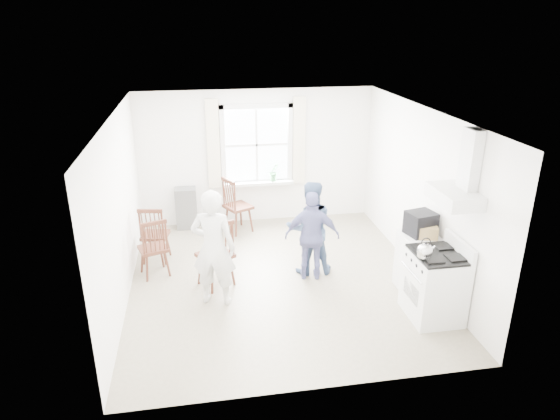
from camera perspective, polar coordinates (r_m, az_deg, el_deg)
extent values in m
cube|color=gray|center=(7.89, -0.23, -7.98)|extent=(4.62, 5.12, 0.02)
cube|color=white|center=(9.72, -2.70, 6.07)|extent=(4.62, 0.04, 2.64)
cube|color=white|center=(5.10, 4.49, -8.80)|extent=(4.62, 0.04, 2.64)
cube|color=white|center=(7.34, -18.00, -0.12)|extent=(0.04, 5.12, 2.64)
cube|color=white|center=(8.01, 16.00, 1.88)|extent=(0.04, 5.12, 2.64)
cube|color=white|center=(6.99, -0.26, 11.08)|extent=(4.62, 5.12, 0.02)
cube|color=white|center=(9.62, -2.70, 7.45)|extent=(1.20, 0.02, 1.40)
cube|color=silver|center=(9.44, -2.76, 11.80)|extent=(1.38, 0.09, 0.09)
cube|color=silver|center=(9.80, -2.61, 3.18)|extent=(1.38, 0.09, 0.09)
cube|color=silver|center=(9.54, -6.56, 7.21)|extent=(0.09, 0.09, 1.58)
cube|color=silver|center=(9.69, 1.14, 7.57)|extent=(0.09, 0.09, 1.58)
cube|color=silver|center=(9.72, -2.55, 3.13)|extent=(1.38, 0.24, 0.06)
cube|color=#F4E8C8|center=(9.50, -7.63, 7.42)|extent=(0.24, 0.05, 1.70)
cube|color=#F4E8C8|center=(9.70, 2.18, 7.88)|extent=(0.24, 0.05, 1.70)
cube|color=silver|center=(6.63, 19.27, 1.50)|extent=(0.45, 0.76, 0.18)
cube|color=silver|center=(6.57, 20.92, 5.42)|extent=(0.14, 0.30, 0.76)
cube|color=slate|center=(9.75, -10.66, 0.21)|extent=(0.40, 0.30, 0.80)
cube|color=white|center=(7.09, 17.19, -8.32)|extent=(0.65, 0.76, 0.92)
cube|color=black|center=(6.88, 17.62, -4.87)|extent=(0.61, 0.72, 0.03)
cube|color=white|center=(6.98, 19.86, -4.00)|extent=(0.06, 0.76, 0.20)
cylinder|color=silver|center=(6.84, 14.80, -6.92)|extent=(0.02, 0.61, 0.02)
sphere|color=silver|center=(6.66, 16.24, -4.49)|extent=(0.20, 0.20, 0.20)
cylinder|color=silver|center=(6.68, 16.18, -4.96)|extent=(0.18, 0.18, 0.04)
torus|color=black|center=(6.61, 16.34, -3.55)|extent=(0.13, 0.03, 0.13)
cube|color=silver|center=(7.68, 15.42, -5.83)|extent=(0.50, 0.55, 0.90)
cube|color=black|center=(7.48, 15.72, -2.04)|extent=(0.45, 0.42, 0.18)
cube|color=black|center=(7.41, 15.85, -0.84)|extent=(0.45, 0.42, 0.16)
cube|color=#9C7F4B|center=(7.38, 16.49, -2.45)|extent=(0.32, 0.26, 0.18)
cube|color=#452116|center=(8.08, -14.28, -4.31)|extent=(0.53, 0.51, 0.05)
cube|color=#452116|center=(7.81, -14.11, -3.04)|extent=(0.40, 0.19, 0.54)
cylinder|color=#452116|center=(8.18, -14.13, -5.79)|extent=(0.04, 0.04, 0.43)
cube|color=#452116|center=(8.54, -14.07, -2.82)|extent=(0.49, 0.47, 0.05)
cube|color=#452116|center=(8.28, -14.53, -1.61)|extent=(0.41, 0.13, 0.54)
cylinder|color=#452116|center=(8.64, -13.93, -4.25)|extent=(0.04, 0.04, 0.43)
cube|color=#452116|center=(7.58, -7.42, -5.13)|extent=(0.62, 0.62, 0.06)
cube|color=#452116|center=(7.30, -6.68, -3.58)|extent=(0.42, 0.28, 0.60)
cylinder|color=#452116|center=(7.70, -7.33, -6.87)|extent=(0.04, 0.04, 0.48)
imported|color=silver|center=(6.98, -7.62, -4.33)|extent=(0.78, 0.78, 1.71)
imported|color=#445A80|center=(7.80, 3.40, -2.07)|extent=(0.77, 0.77, 1.52)
imported|color=navy|center=(7.65, 3.70, -2.99)|extent=(0.98, 0.98, 1.42)
imported|color=#33733B|center=(9.68, -0.69, 4.37)|extent=(0.26, 0.26, 0.36)
cube|color=#452116|center=(9.44, -4.81, 0.38)|extent=(0.60, 0.61, 0.05)
cube|color=#452116|center=(9.24, -5.90, 1.82)|extent=(0.26, 0.42, 0.59)
cylinder|color=#452116|center=(9.53, -4.77, -1.06)|extent=(0.04, 0.04, 0.47)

